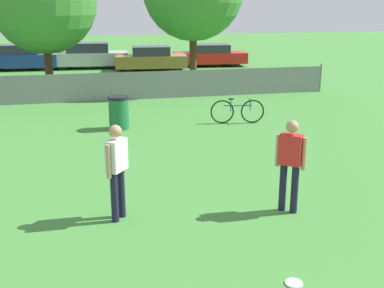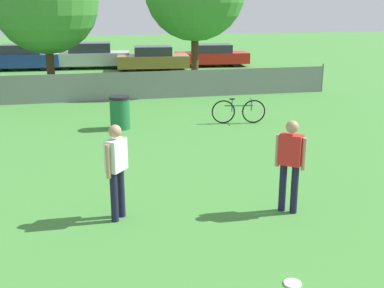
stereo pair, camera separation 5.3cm
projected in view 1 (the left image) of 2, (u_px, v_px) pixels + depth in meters
fence_backline at (94, 87)px, 18.66m from camera, size 19.33×0.07×1.21m
tree_near_pole at (43, 1)px, 18.86m from camera, size 4.16×4.16×5.87m
player_thrower_red at (290, 159)px, 8.55m from camera, size 0.44×0.42×1.71m
player_receiver_white at (117, 165)px, 8.24m from camera, size 0.42×0.46×1.71m
frisbee_disc at (294, 283)px, 6.53m from camera, size 0.25×0.25×0.03m
bicycle_sideline at (237, 111)px, 15.26m from camera, size 1.70×0.45×0.80m
trash_bin at (119, 113)px, 14.53m from camera, size 0.63×0.63×1.00m
parked_car_blue at (20, 58)px, 27.54m from camera, size 4.23×1.87×1.45m
parked_car_silver at (88, 56)px, 28.30m from camera, size 4.69×2.15×1.49m
parked_car_tan at (151, 59)px, 27.39m from camera, size 4.18×2.18×1.36m
parked_car_red at (210, 55)px, 29.35m from camera, size 4.54×2.24×1.31m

